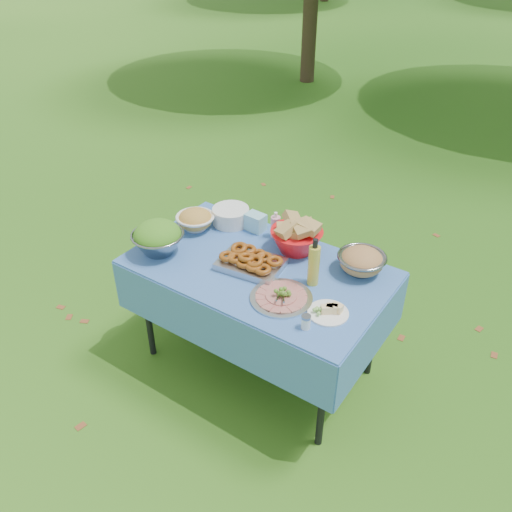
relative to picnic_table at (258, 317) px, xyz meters
The scene contains 14 objects.
ground 0.38m from the picnic_table, ahead, with size 80.00×80.00×0.00m, color #0D3B0A.
picnic_table is the anchor object (origin of this frame).
salad_bowl 0.77m from the picnic_table, 160.08° to the right, with size 0.30×0.30×0.20m, color gray, non-canonical shape.
pasta_bowl_white 0.73m from the picnic_table, 167.78° to the left, with size 0.24×0.24×0.13m, color white, non-canonical shape.
plate_stack 0.67m from the picnic_table, 144.15° to the left, with size 0.23×0.23×0.11m, color white.
wipes_box 0.59m from the picnic_table, 126.72° to the left, with size 0.12×0.09×0.11m, color #90D4E5.
sanitizer_bottle 0.57m from the picnic_table, 106.10° to the left, with size 0.06×0.06×0.17m, color pink.
bread_bowl 0.56m from the picnic_table, 71.15° to the left, with size 0.31×0.31×0.21m, color red, non-canonical shape.
pasta_bowl_steel 0.73m from the picnic_table, 29.89° to the left, with size 0.27×0.27×0.14m, color gray, non-canonical shape.
fried_tray 0.42m from the picnic_table, 138.83° to the right, with size 0.36×0.25×0.08m, color #ABAAAF.
charcuterie_platter 0.52m from the picnic_table, 33.41° to the right, with size 0.33×0.33×0.08m, color silver.
oil_bottle 0.62m from the picnic_table, ahead, with size 0.06×0.06×0.28m, color gold.
cheese_plate 0.68m from the picnic_table, 15.09° to the right, with size 0.21×0.21×0.06m, color white.
shaker 0.70m from the picnic_table, 31.75° to the right, with size 0.05×0.05×0.08m, color white.
Camera 1 is at (1.40, -2.08, 2.55)m, focal length 38.00 mm.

